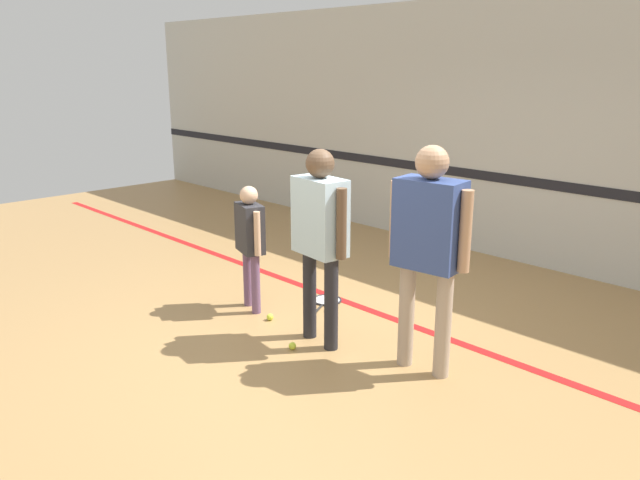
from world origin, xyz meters
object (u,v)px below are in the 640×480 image
Objects in this scene: person_student_right at (429,236)px; tennis_ball_stray_left at (270,317)px; person_instructor at (320,227)px; tennis_ball_by_spare_racket at (330,308)px; person_student_left at (250,234)px; tennis_ball_near_instructor at (292,346)px; racket_spare_on_floor at (326,301)px.

tennis_ball_stray_left is at bearing 1.24° from person_student_right.
person_instructor is at bearing 7.00° from person_student_right.
person_student_right is at bearing -13.35° from tennis_ball_by_spare_racket.
person_student_left is at bearing 170.45° from tennis_ball_stray_left.
person_student_right is at bearing 27.14° from tennis_ball_near_instructor.
person_instructor is 3.11× the size of racket_spare_on_floor.
person_student_right is 27.62× the size of tennis_ball_stray_left.
tennis_ball_near_instructor is at bearing -95.90° from person_instructor.
person_student_right is (1.99, 0.19, 0.34)m from person_student_left.
tennis_ball_by_spare_racket is at bearing -20.66° from person_student_right.
person_student_left is at bearing -55.56° from racket_spare_on_floor.
person_instructor is 1.27m from tennis_ball_by_spare_racket.
person_instructor reaches higher than tennis_ball_stray_left.
person_student_left is 2.03m from person_student_right.
racket_spare_on_floor is 0.27m from tennis_ball_by_spare_racket.
tennis_ball_stray_left reaches higher than racket_spare_on_floor.
person_instructor is at bearing 0.40° from tennis_ball_stray_left.
person_student_right is at bearing 46.49° from racket_spare_on_floor.
person_student_right is 3.28× the size of racket_spare_on_floor.
person_student_right reaches higher than person_student_left.
person_student_right reaches higher than racket_spare_on_floor.
tennis_ball_stray_left is (-0.69, -0.00, -1.03)m from person_instructor.
racket_spare_on_floor is 1.18m from tennis_ball_near_instructor.
person_student_right is at bearing 20.94° from person_instructor.
person_student_right is at bearing 23.59° from person_student_left.
person_student_right is 27.62× the size of tennis_ball_near_instructor.
person_instructor is 0.98m from person_student_right.
racket_spare_on_floor is (-0.66, 0.74, -1.06)m from person_instructor.
tennis_ball_near_instructor is at bearing 19.83° from person_student_right.
person_student_left is 1.28m from tennis_ball_near_instructor.
tennis_ball_near_instructor is at bearing 4.39° from racket_spare_on_floor.
person_student_left is at bearing -1.94° from person_student_right.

